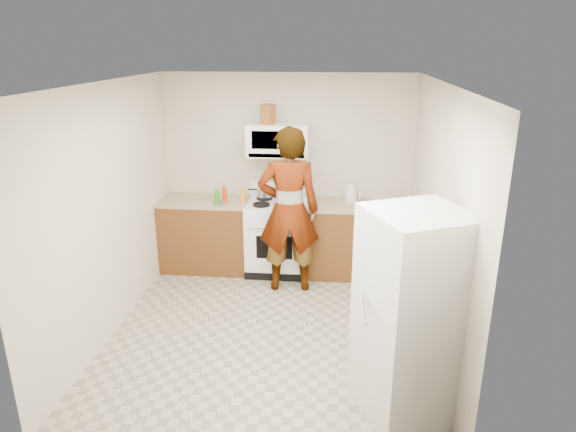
# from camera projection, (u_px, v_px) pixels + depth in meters

# --- Properties ---
(floor) EXTENTS (3.60, 3.60, 0.00)m
(floor) POSITION_uv_depth(u_px,v_px,m) (270.00, 329.00, 5.35)
(floor) COLOR gray
(floor) RESTS_ON ground
(back_wall) EXTENTS (3.20, 0.02, 2.50)m
(back_wall) POSITION_uv_depth(u_px,v_px,m) (288.00, 172.00, 6.64)
(back_wall) COLOR beige
(back_wall) RESTS_ON floor
(right_wall) EXTENTS (0.02, 3.60, 2.50)m
(right_wall) POSITION_uv_depth(u_px,v_px,m) (437.00, 222.00, 4.80)
(right_wall) COLOR beige
(right_wall) RESTS_ON floor
(cabinet_left) EXTENTS (1.12, 0.62, 0.90)m
(cabinet_left) POSITION_uv_depth(u_px,v_px,m) (206.00, 235.00, 6.71)
(cabinet_left) COLOR brown
(cabinet_left) RESTS_ON floor
(counter_left) EXTENTS (1.14, 0.64, 0.03)m
(counter_left) POSITION_uv_depth(u_px,v_px,m) (204.00, 201.00, 6.56)
(counter_left) COLOR #A0846C
(counter_left) RESTS_ON cabinet_left
(cabinet_right) EXTENTS (0.80, 0.62, 0.90)m
(cabinet_right) POSITION_uv_depth(u_px,v_px,m) (338.00, 240.00, 6.55)
(cabinet_right) COLOR brown
(cabinet_right) RESTS_ON floor
(counter_right) EXTENTS (0.82, 0.64, 0.03)m
(counter_right) POSITION_uv_depth(u_px,v_px,m) (339.00, 205.00, 6.40)
(counter_right) COLOR #A0846C
(counter_right) RESTS_ON cabinet_right
(gas_range) EXTENTS (0.76, 0.65, 1.13)m
(gas_range) POSITION_uv_depth(u_px,v_px,m) (277.00, 235.00, 6.60)
(gas_range) COLOR white
(gas_range) RESTS_ON floor
(microwave) EXTENTS (0.76, 0.38, 0.40)m
(microwave) POSITION_uv_depth(u_px,v_px,m) (278.00, 140.00, 6.33)
(microwave) COLOR white
(microwave) RESTS_ON back_wall
(person) EXTENTS (0.77, 0.56, 1.97)m
(person) POSITION_uv_depth(u_px,v_px,m) (289.00, 211.00, 5.96)
(person) COLOR tan
(person) RESTS_ON floor
(fridge) EXTENTS (0.93, 0.93, 1.70)m
(fridge) POSITION_uv_depth(u_px,v_px,m) (412.00, 317.00, 3.93)
(fridge) COLOR #B8B9B4
(fridge) RESTS_ON floor
(kettle) EXTENTS (0.19, 0.19, 0.19)m
(kettle) POSITION_uv_depth(u_px,v_px,m) (351.00, 194.00, 6.46)
(kettle) COLOR silver
(kettle) RESTS_ON counter_right
(jug) EXTENTS (0.18, 0.18, 0.24)m
(jug) POSITION_uv_depth(u_px,v_px,m) (268.00, 114.00, 6.19)
(jug) COLOR brown
(jug) RESTS_ON microwave
(saucepan) EXTENTS (0.26, 0.26, 0.11)m
(saucepan) POSITION_uv_depth(u_px,v_px,m) (265.00, 192.00, 6.61)
(saucepan) COLOR silver
(saucepan) RESTS_ON gas_range
(tray) EXTENTS (0.27, 0.19, 0.05)m
(tray) POSITION_uv_depth(u_px,v_px,m) (282.00, 203.00, 6.35)
(tray) COLOR silver
(tray) RESTS_ON gas_range
(bottle_spray) EXTENTS (0.08, 0.08, 0.20)m
(bottle_spray) POSITION_uv_depth(u_px,v_px,m) (225.00, 195.00, 6.41)
(bottle_spray) COLOR red
(bottle_spray) RESTS_ON counter_left
(bottle_hot_sauce) EXTENTS (0.06, 0.06, 0.17)m
(bottle_hot_sauce) POSITION_uv_depth(u_px,v_px,m) (243.00, 196.00, 6.39)
(bottle_hot_sauce) COLOR orange
(bottle_hot_sauce) RESTS_ON counter_left
(bottle_green_cap) EXTENTS (0.07, 0.07, 0.19)m
(bottle_green_cap) POSITION_uv_depth(u_px,v_px,m) (217.00, 198.00, 6.32)
(bottle_green_cap) COLOR #218317
(bottle_green_cap) RESTS_ON counter_left
(pot_lid) EXTENTS (0.27, 0.27, 0.01)m
(pot_lid) POSITION_uv_depth(u_px,v_px,m) (222.00, 203.00, 6.41)
(pot_lid) COLOR silver
(pot_lid) RESTS_ON counter_left
(broom) EXTENTS (0.19, 0.20, 1.20)m
(broom) POSITION_uv_depth(u_px,v_px,m) (416.00, 250.00, 5.83)
(broom) COLOR white
(broom) RESTS_ON floor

